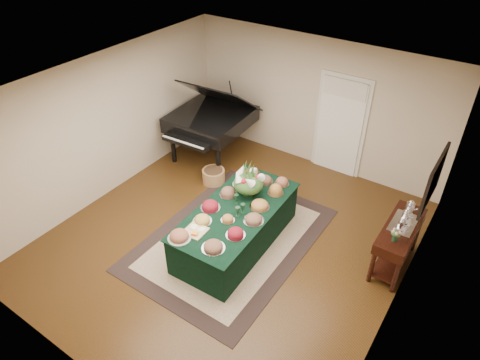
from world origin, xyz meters
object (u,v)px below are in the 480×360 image
Objects in this scene: floral_centerpiece at (249,180)px; grand_piano at (211,119)px; buffet_table at (236,227)px; mahogany_sideboard at (399,235)px.

grand_piano reaches higher than floral_centerpiece.
mahogany_sideboard is at bearing 22.98° from buffet_table.
buffet_table is 4.67× the size of floral_centerpiece.
grand_piano is at bearing 135.36° from buffet_table.
grand_piano reaches higher than mahogany_sideboard.
mahogany_sideboard is (2.34, 0.99, 0.26)m from buffet_table.
floral_centerpiece reaches higher than mahogany_sideboard.
floral_centerpiece is (-0.05, 0.43, 0.67)m from buffet_table.
floral_centerpiece is at bearing -38.43° from grand_piano.
buffet_table is 1.30× the size of grand_piano.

